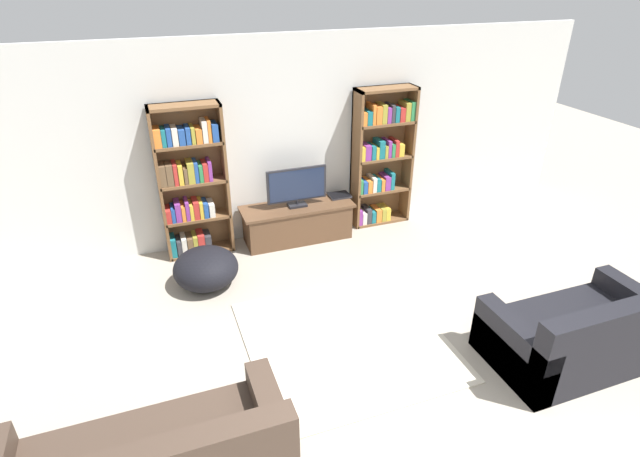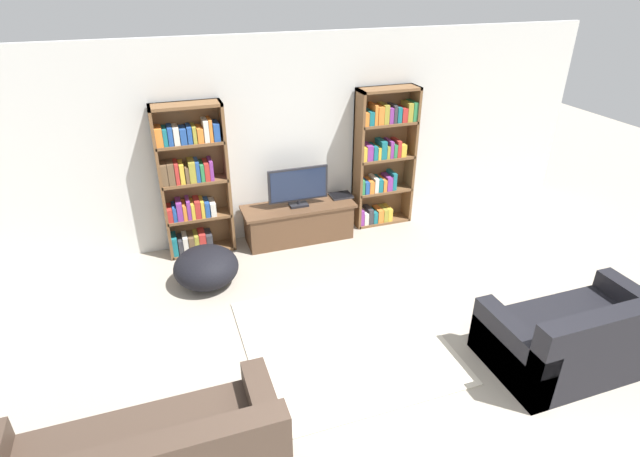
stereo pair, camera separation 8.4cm
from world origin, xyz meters
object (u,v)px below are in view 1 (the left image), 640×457
Objects in this scene: couch_right_sofa at (579,335)px; television at (297,186)px; tv_stand at (297,222)px; beanbag_ottoman at (206,268)px; bookshelf_right at (380,157)px; laptop at (339,195)px; bookshelf_left at (190,184)px.

television is at bearing 119.16° from couch_right_sofa.
tv_stand reaches higher than beanbag_ottoman.
bookshelf_right is at bearing 6.29° from tv_stand.
bookshelf_right is 0.77m from laptop.
bookshelf_left reaches higher than beanbag_ottoman.
beanbag_ottoman is at bearing -152.45° from television.
bookshelf_right reaches higher than laptop.
bookshelf_left is 6.60× the size of laptop.
television reaches higher than laptop.
tv_stand is at bearing -173.71° from bookshelf_right.
couch_right_sofa is at bearing -38.32° from beanbag_ottoman.
beanbag_ottoman is (-3.05, 2.41, -0.04)m from couch_right_sofa.
bookshelf_left is 1.33m from television.
couch_right_sofa is 2.19× the size of beanbag_ottoman.
beanbag_ottoman is at bearing 141.68° from couch_right_sofa.
bookshelf_right is (2.56, 0.00, 0.02)m from bookshelf_left.
bookshelf_left is at bearing -179.97° from bookshelf_right.
tv_stand is (1.31, -0.14, -0.69)m from bookshelf_left.
bookshelf_right is at bearing 0.03° from bookshelf_left.
laptop reaches higher than tv_stand.
bookshelf_left reaches higher than laptop.
bookshelf_right is 2.80m from beanbag_ottoman.
television is at bearing -6.39° from bookshelf_left.
bookshelf_left is at bearing 88.90° from beanbag_ottoman.
couch_right_sofa is (0.48, -3.25, -0.69)m from bookshelf_right.
beanbag_ottoman is at bearing -161.96° from bookshelf_right.
television reaches higher than beanbag_ottoman.
bookshelf_left is 1.00× the size of bookshelf_right.
beanbag_ottoman is at bearing -152.11° from tv_stand.
beanbag_ottoman is (-1.96, -0.79, -0.28)m from laptop.
television reaches higher than tv_stand.
bookshelf_right is at bearing 18.04° from beanbag_ottoman.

